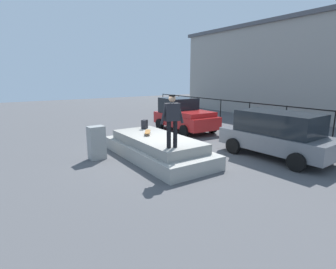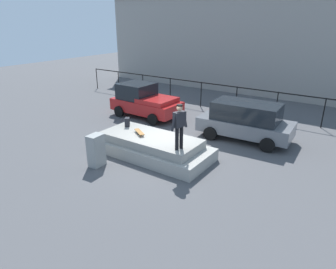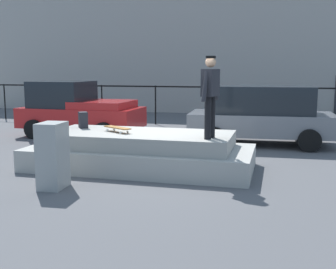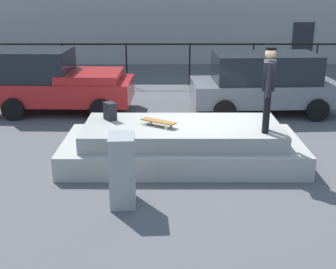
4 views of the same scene
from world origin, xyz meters
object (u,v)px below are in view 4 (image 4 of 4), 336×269
object	(u,v)px
car_red_pickup_near	(58,82)
skateboarder	(268,84)
car_grey_hatchback_mid	(263,82)
utility_box	(122,170)
skateboard	(158,122)
backpack	(109,111)

from	to	relation	value
car_red_pickup_near	skateboarder	bearing A→B (deg)	-40.50
skateboarder	car_red_pickup_near	bearing A→B (deg)	139.50
car_red_pickup_near	car_grey_hatchback_mid	distance (m)	6.16
car_grey_hatchback_mid	utility_box	distance (m)	6.99
skateboard	car_grey_hatchback_mid	distance (m)	5.08
skateboarder	car_grey_hatchback_mid	world-z (taller)	skateboarder
car_red_pickup_near	car_grey_hatchback_mid	world-z (taller)	car_red_pickup_near
car_red_pickup_near	car_grey_hatchback_mid	size ratio (longest dim) A/B	0.94
skateboarder	car_red_pickup_near	size ratio (longest dim) A/B	0.42
skateboard	skateboarder	bearing A→B (deg)	-8.97
skateboard	utility_box	distance (m)	2.01
car_grey_hatchback_mid	utility_box	bearing A→B (deg)	-121.69
backpack	skateboard	bearing A→B (deg)	-147.81
backpack	car_red_pickup_near	world-z (taller)	car_red_pickup_near
skateboarder	backpack	distance (m)	3.47
backpack	utility_box	distance (m)	2.45
car_red_pickup_near	utility_box	world-z (taller)	car_red_pickup_near
skateboarder	backpack	size ratio (longest dim) A/B	4.31
utility_box	skateboard	bearing A→B (deg)	69.18
skateboarder	utility_box	size ratio (longest dim) A/B	1.34
skateboarder	skateboard	size ratio (longest dim) A/B	2.19
backpack	car_red_pickup_near	bearing A→B (deg)	-6.22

